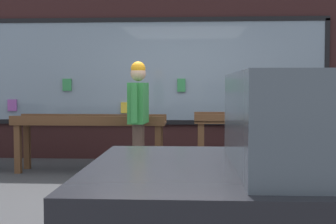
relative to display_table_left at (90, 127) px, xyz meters
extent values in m
plane|color=#38383A|center=(1.38, -1.05, -0.69)|extent=(40.00, 40.00, 0.00)
cube|color=#331919|center=(1.38, 1.35, 1.04)|extent=(8.80, 0.20, 3.48)
cube|color=gray|center=(0.86, 1.22, 0.89)|extent=(6.07, 0.03, 1.82)
cube|color=black|center=(0.86, 1.22, 1.80)|extent=(6.15, 0.06, 0.08)
cube|color=black|center=(0.86, 1.22, -0.02)|extent=(6.15, 0.06, 0.08)
cube|color=black|center=(3.90, 1.22, 0.89)|extent=(0.08, 0.06, 1.82)
cube|color=#994CA5|center=(-1.70, 1.18, 0.28)|extent=(0.16, 0.03, 0.21)
cube|color=#338C4C|center=(-0.68, 1.18, 0.65)|extent=(0.16, 0.03, 0.22)
cube|color=yellow|center=(0.35, 1.18, 0.24)|extent=(0.13, 0.03, 0.19)
cube|color=#338C4C|center=(1.37, 1.18, 0.64)|extent=(0.14, 0.03, 0.23)
cube|color=black|center=(2.41, 1.18, 0.24)|extent=(0.15, 0.03, 0.20)
cube|color=#2659B2|center=(3.41, 1.18, 0.66)|extent=(0.16, 0.03, 0.24)
cube|color=brown|center=(-1.07, -0.20, -0.33)|extent=(0.09, 0.09, 0.74)
cube|color=brown|center=(1.07, -0.19, -0.33)|extent=(0.09, 0.09, 0.74)
cube|color=brown|center=(-1.07, 0.19, -0.33)|extent=(0.09, 0.09, 0.74)
cube|color=brown|center=(1.06, 0.20, -0.33)|extent=(0.09, 0.09, 0.74)
cube|color=brown|center=(0.00, 0.00, 0.06)|extent=(2.34, 0.57, 0.04)
cube|color=brown|center=(0.00, -0.25, 0.12)|extent=(2.33, 0.07, 0.12)
cube|color=brown|center=(0.00, 0.25, 0.12)|extent=(2.33, 0.07, 0.12)
cube|color=silver|center=(-1.01, -0.13, 0.09)|extent=(0.18, 0.25, 0.02)
cube|color=red|center=(-0.72, -0.10, 0.09)|extent=(0.18, 0.22, 0.02)
cube|color=#5999A5|center=(-0.31, 0.09, 0.10)|extent=(0.18, 0.22, 0.03)
cube|color=#2659B2|center=(0.04, 0.03, 0.10)|extent=(0.14, 0.22, 0.03)
cube|color=#2659B2|center=(0.37, 0.08, 0.10)|extent=(0.18, 0.25, 0.03)
cube|color=black|center=(0.65, 0.10, 0.09)|extent=(0.18, 0.21, 0.02)
cube|color=#338C4C|center=(1.00, -0.05, 0.09)|extent=(0.14, 0.22, 0.02)
cube|color=brown|center=(1.70, -0.24, -0.31)|extent=(0.09, 0.09, 0.78)
cube|color=brown|center=(1.70, 0.22, -0.31)|extent=(0.09, 0.09, 0.78)
cube|color=brown|center=(2.77, 0.00, 0.10)|extent=(2.34, 0.63, 0.04)
cube|color=brown|center=(2.77, -0.28, 0.16)|extent=(2.33, 0.07, 0.12)
cube|color=brown|center=(2.77, 0.28, 0.16)|extent=(2.33, 0.07, 0.12)
cube|color=#994CA5|center=(1.77, -0.02, 0.13)|extent=(0.18, 0.23, 0.03)
cube|color=#994CA5|center=(2.01, -0.02, 0.14)|extent=(0.18, 0.24, 0.03)
cube|color=black|center=(2.25, 0.09, 0.13)|extent=(0.15, 0.23, 0.02)
cube|color=orange|center=(2.50, 0.08, 0.13)|extent=(0.17, 0.22, 0.02)
cube|color=black|center=(2.76, -0.19, 0.13)|extent=(0.20, 0.24, 0.02)
cube|color=#2659B2|center=(3.01, 0.02, 0.13)|extent=(0.15, 0.23, 0.02)
cube|color=#338C4C|center=(3.27, 0.11, 0.14)|extent=(0.14, 0.23, 0.03)
cube|color=black|center=(3.51, -0.16, 0.14)|extent=(0.20, 0.24, 0.03)
cylinder|color=#4C382D|center=(0.81, -0.67, -0.29)|extent=(0.14, 0.14, 0.80)
cylinder|color=#4C382D|center=(0.83, -0.51, -0.29)|extent=(0.14, 0.14, 0.80)
cube|color=#338C3F|center=(0.82, -0.59, 0.39)|extent=(0.25, 0.47, 0.57)
cylinder|color=#338C3F|center=(0.80, -0.87, 0.41)|extent=(0.09, 0.09, 0.54)
cylinder|color=#338C3F|center=(0.84, -0.30, 0.41)|extent=(0.09, 0.09, 0.54)
sphere|color=tan|center=(0.82, -0.59, 0.81)|extent=(0.22, 0.22, 0.22)
sphere|color=orange|center=(0.82, -0.59, 0.87)|extent=(0.21, 0.21, 0.21)
ellipsoid|color=white|center=(1.33, -0.86, -0.42)|extent=(0.35, 0.45, 0.23)
ellipsoid|color=black|center=(1.33, -0.86, -0.41)|extent=(0.31, 0.31, 0.24)
sphere|color=white|center=(1.25, -0.64, -0.38)|extent=(0.20, 0.20, 0.20)
cylinder|color=white|center=(1.41, -1.08, -0.39)|extent=(0.06, 0.10, 0.12)
cylinder|color=white|center=(1.34, -0.73, -0.62)|extent=(0.04, 0.04, 0.16)
cylinder|color=white|center=(1.24, -0.77, -0.62)|extent=(0.04, 0.04, 0.16)
cylinder|color=white|center=(1.43, -0.95, -0.62)|extent=(0.04, 0.04, 0.16)
cylinder|color=white|center=(1.32, -0.99, -0.62)|extent=(0.04, 0.04, 0.16)
cylinder|color=black|center=(1.64, -3.41, -0.39)|extent=(0.60, 0.18, 0.60)
camera|label=1|loc=(1.62, -7.10, 0.64)|focal=50.00mm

